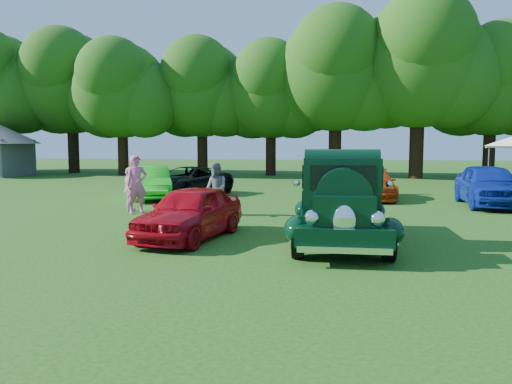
# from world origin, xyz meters

# --- Properties ---
(ground) EXTENTS (120.00, 120.00, 0.00)m
(ground) POSITION_xyz_m (0.00, 0.00, 0.00)
(ground) COLOR #1A4710
(ground) RESTS_ON ground
(hero_pickup) EXTENTS (2.39, 5.12, 2.00)m
(hero_pickup) POSITION_xyz_m (1.91, -0.00, 0.87)
(hero_pickup) COLOR black
(hero_pickup) RESTS_ON ground
(red_convertible) EXTENTS (2.24, 4.05, 1.30)m
(red_convertible) POSITION_xyz_m (-1.71, 0.01, 0.65)
(red_convertible) COLOR #A90712
(red_convertible) RESTS_ON ground
(back_car_lime) EXTENTS (2.89, 4.34, 1.35)m
(back_car_lime) POSITION_xyz_m (-5.73, 8.40, 0.68)
(back_car_lime) COLOR #1BD01C
(back_car_lime) RESTS_ON ground
(back_car_black) EXTENTS (3.85, 5.13, 1.30)m
(back_car_black) POSITION_xyz_m (-4.54, 9.66, 0.65)
(back_car_black) COLOR black
(back_car_black) RESTS_ON ground
(back_car_orange) EXTENTS (1.80, 4.26, 1.23)m
(back_car_orange) POSITION_xyz_m (3.52, 9.62, 0.61)
(back_car_orange) COLOR #BF3506
(back_car_orange) RESTS_ON ground
(back_car_blue) EXTENTS (2.18, 4.76, 1.58)m
(back_car_blue) POSITION_xyz_m (7.54, 7.78, 0.79)
(back_car_blue) COLOR navy
(back_car_blue) RESTS_ON ground
(spectator_pink) EXTENTS (0.85, 0.79, 1.94)m
(spectator_pink) POSITION_xyz_m (-4.70, 4.13, 0.97)
(spectator_pink) COLOR #D7588E
(spectator_pink) RESTS_ON ground
(spectator_grey) EXTENTS (1.04, 1.06, 1.72)m
(spectator_grey) POSITION_xyz_m (-1.97, 3.95, 0.86)
(spectator_grey) COLOR slate
(spectator_grey) RESTS_ON ground
(spectator_white) EXTENTS (0.63, 0.96, 1.51)m
(spectator_white) POSITION_xyz_m (-5.10, 4.47, 0.76)
(spectator_white) COLOR silver
(spectator_white) RESTS_ON ground
(tree_line) EXTENTS (63.97, 11.15, 12.14)m
(tree_line) POSITION_xyz_m (-0.70, 24.15, 6.94)
(tree_line) COLOR black
(tree_line) RESTS_ON ground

